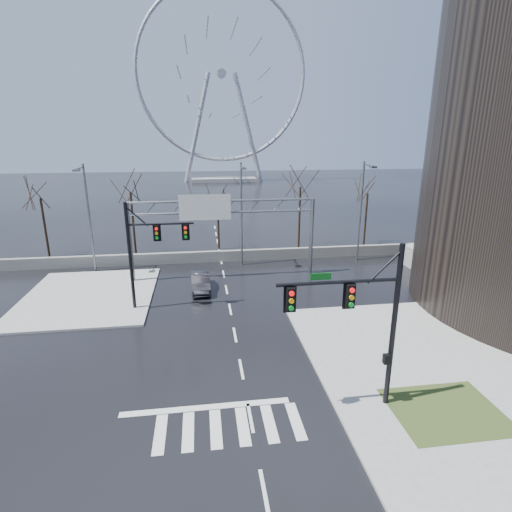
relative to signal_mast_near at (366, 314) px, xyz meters
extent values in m
plane|color=black|center=(-5.14, 4.04, -4.87)|extent=(260.00, 260.00, 0.00)
cube|color=gray|center=(4.86, 6.04, -4.80)|extent=(12.00, 10.00, 0.15)
cube|color=gray|center=(-16.14, 16.04, -4.80)|extent=(10.00, 12.00, 0.15)
cube|color=#2C3F1A|center=(3.86, -0.96, -4.72)|extent=(5.00, 4.00, 0.02)
cube|color=slate|center=(-5.14, 24.04, -4.32)|extent=(52.00, 0.50, 1.10)
cylinder|color=black|center=(1.36, 0.04, -0.87)|extent=(0.24, 0.24, 8.00)
cylinder|color=black|center=(-1.34, 0.04, 1.53)|extent=(5.40, 0.16, 0.16)
cube|color=black|center=(-0.84, -0.11, 0.93)|extent=(0.35, 0.28, 1.05)
cube|color=black|center=(-3.44, -0.11, 0.93)|extent=(0.35, 0.28, 1.05)
cylinder|color=black|center=(-12.14, 13.04, -0.87)|extent=(0.24, 0.24, 8.00)
cylinder|color=black|center=(-9.84, 13.04, 1.53)|extent=(4.60, 0.16, 0.16)
cube|color=black|center=(-10.14, 12.89, 0.93)|extent=(0.35, 0.28, 1.05)
cube|color=black|center=(-8.14, 12.89, 0.93)|extent=(0.35, 0.28, 1.05)
cylinder|color=slate|center=(-13.14, 19.04, -1.37)|extent=(0.36, 0.36, 7.00)
cylinder|color=slate|center=(2.86, 19.04, -1.37)|extent=(0.36, 0.36, 7.00)
cylinder|color=slate|center=(-5.14, 19.04, 2.13)|extent=(16.00, 0.20, 0.20)
cylinder|color=slate|center=(-5.14, 19.04, 1.13)|extent=(16.00, 0.20, 0.20)
cube|color=#0A4E13|center=(-6.64, 18.89, 1.63)|extent=(4.20, 0.10, 2.00)
cube|color=silver|center=(-6.64, 18.83, 1.63)|extent=(4.40, 0.02, 2.20)
cylinder|color=slate|center=(-17.14, 22.54, 0.13)|extent=(0.20, 0.20, 10.00)
cylinder|color=slate|center=(-17.14, 21.44, 4.83)|extent=(0.12, 2.20, 0.12)
cube|color=slate|center=(-17.14, 20.44, 4.73)|extent=(0.50, 0.70, 0.18)
cylinder|color=slate|center=(-3.14, 22.54, 0.13)|extent=(0.20, 0.20, 10.00)
cylinder|color=slate|center=(-3.14, 21.44, 4.83)|extent=(0.12, 2.20, 0.12)
cube|color=slate|center=(-3.14, 20.44, 4.73)|extent=(0.50, 0.70, 0.18)
cylinder|color=slate|center=(8.86, 22.54, 0.13)|extent=(0.20, 0.20, 10.00)
cylinder|color=slate|center=(8.86, 21.44, 4.83)|extent=(0.12, 2.20, 0.12)
cube|color=slate|center=(8.86, 20.44, 4.73)|extent=(0.50, 0.70, 0.18)
cylinder|color=black|center=(-23.14, 28.04, -1.72)|extent=(0.24, 0.24, 6.30)
cylinder|color=black|center=(-14.14, 27.54, -1.50)|extent=(0.24, 0.24, 6.75)
cylinder|color=black|center=(-5.14, 28.54, -1.95)|extent=(0.24, 0.24, 5.85)
cylinder|color=black|center=(3.86, 27.54, -1.36)|extent=(0.24, 0.24, 7.02)
cylinder|color=black|center=(11.86, 28.04, -1.81)|extent=(0.24, 0.24, 6.12)
cube|color=gray|center=(-0.14, 99.04, -4.37)|extent=(18.00, 6.00, 1.00)
torus|color=#B2B2B7|center=(-0.14, 99.04, 23.13)|extent=(45.00, 1.00, 45.00)
cylinder|color=#B2B2B7|center=(-0.14, 99.04, 23.13)|extent=(2.40, 1.50, 2.40)
cylinder|color=#B2B2B7|center=(-7.14, 99.04, 9.13)|extent=(8.28, 1.20, 28.82)
cylinder|color=#B2B2B7|center=(6.86, 99.04, 9.13)|extent=(8.28, 1.20, 28.82)
imported|color=black|center=(-7.26, 16.24, -4.16)|extent=(1.64, 4.36, 1.42)
camera|label=1|loc=(-7.01, -15.16, 7.47)|focal=28.00mm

